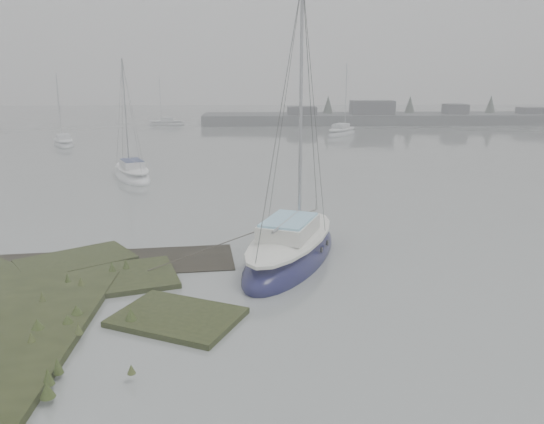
{
  "coord_description": "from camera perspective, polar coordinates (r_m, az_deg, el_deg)",
  "views": [
    {
      "loc": [
        2.69,
        -14.81,
        6.99
      ],
      "look_at": [
        3.5,
        5.01,
        1.8
      ],
      "focal_mm": 35.0,
      "sensor_mm": 36.0,
      "label": 1
    }
  ],
  "objects": [
    {
      "name": "far_shoreline",
      "position": [
        80.65,
        15.34,
        9.78
      ],
      "size": [
        60.0,
        8.0,
        4.15
      ],
      "color": "#4C4F51",
      "rests_on": "ground"
    },
    {
      "name": "sailboat_white",
      "position": [
        37.69,
        -14.81,
        3.9
      ],
      "size": [
        4.38,
        6.41,
        8.64
      ],
      "rotation": [
        0.0,
        0.0,
        0.43
      ],
      "color": "white",
      "rests_on": "ground"
    },
    {
      "name": "sailboat_far_c",
      "position": [
        76.26,
        -11.29,
        9.29
      ],
      "size": [
        5.1,
        1.83,
        7.13
      ],
      "rotation": [
        0.0,
        0.0,
        1.54
      ],
      "color": "#A8ACB1",
      "rests_on": "ground"
    },
    {
      "name": "ground",
      "position": [
        45.43,
        -5.72,
        5.74
      ],
      "size": [
        160.0,
        160.0,
        0.0
      ],
      "primitive_type": "plane",
      "color": "slate",
      "rests_on": "ground"
    },
    {
      "name": "sailboat_far_a",
      "position": [
        57.22,
        -21.5,
        6.87
      ],
      "size": [
        3.93,
        5.57,
        7.54
      ],
      "rotation": [
        0.0,
        0.0,
        0.46
      ],
      "color": "silver",
      "rests_on": "ground"
    },
    {
      "name": "sailboat_main",
      "position": [
        20.52,
        2.06,
        -4.24
      ],
      "size": [
        5.39,
        8.28,
        11.14
      ],
      "rotation": [
        0.0,
        0.0,
        -0.39
      ],
      "color": "#13133E",
      "rests_on": "ground"
    },
    {
      "name": "sailboat_far_b",
      "position": [
        63.14,
        7.51,
        8.43
      ],
      "size": [
        5.24,
        6.32,
        8.83
      ],
      "rotation": [
        0.0,
        0.0,
        -0.6
      ],
      "color": "#B2B7BD",
      "rests_on": "ground"
    }
  ]
}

